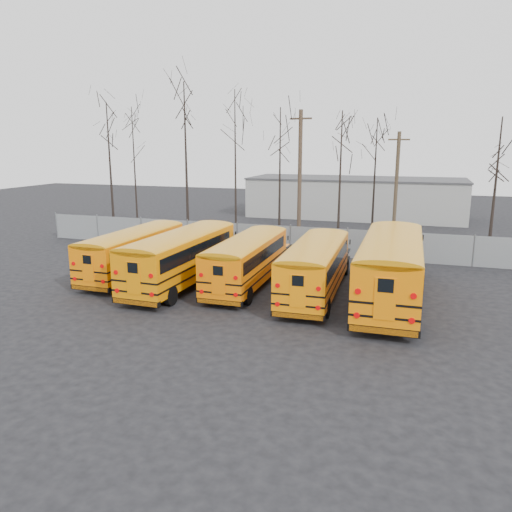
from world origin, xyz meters
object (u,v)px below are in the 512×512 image
(bus_c, at_px, (248,257))
(utility_pole_left, at_px, (300,175))
(bus_a, at_px, (135,248))
(bus_b, at_px, (183,253))
(bus_e, at_px, (391,263))
(bus_d, at_px, (316,263))
(utility_pole_right, at_px, (396,190))

(bus_c, relative_size, utility_pole_left, 0.98)
(bus_a, xyz_separation_m, bus_c, (7.08, -0.01, -0.00))
(bus_c, bearing_deg, bus_b, -165.26)
(bus_a, bearing_deg, bus_e, -2.17)
(bus_b, xyz_separation_m, bus_c, (3.47, 0.96, -0.15))
(bus_b, distance_m, bus_d, 7.35)
(bus_d, relative_size, utility_pole_right, 1.22)
(bus_a, height_order, utility_pole_left, utility_pole_left)
(bus_e, bearing_deg, bus_d, 178.60)
(bus_b, relative_size, bus_d, 1.06)
(bus_b, height_order, utility_pole_right, utility_pole_right)
(bus_a, relative_size, utility_pole_left, 0.98)
(bus_b, distance_m, bus_c, 3.60)
(bus_a, distance_m, bus_c, 7.08)
(bus_e, bearing_deg, bus_c, 174.28)
(bus_c, xyz_separation_m, utility_pole_right, (7.00, 12.65, 2.73))
(bus_b, height_order, bus_c, bus_b)
(bus_a, relative_size, bus_b, 0.91)
(bus_d, bearing_deg, bus_e, -2.34)
(bus_b, relative_size, utility_pole_left, 1.07)
(bus_b, xyz_separation_m, utility_pole_right, (10.46, 13.61, 2.58))
(bus_a, relative_size, bus_e, 0.82)
(bus_a, distance_m, bus_d, 10.97)
(utility_pole_right, bearing_deg, bus_b, -130.25)
(bus_c, height_order, bus_e, bus_e)
(bus_b, distance_m, bus_e, 11.07)
(bus_a, xyz_separation_m, utility_pole_left, (6.59, 13.94, 3.62))
(bus_e, bearing_deg, utility_pole_right, 91.64)
(bus_d, bearing_deg, bus_a, 174.89)
(bus_c, distance_m, utility_pole_left, 14.43)
(bus_a, bearing_deg, utility_pole_right, 42.27)
(bus_a, distance_m, utility_pole_right, 19.11)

